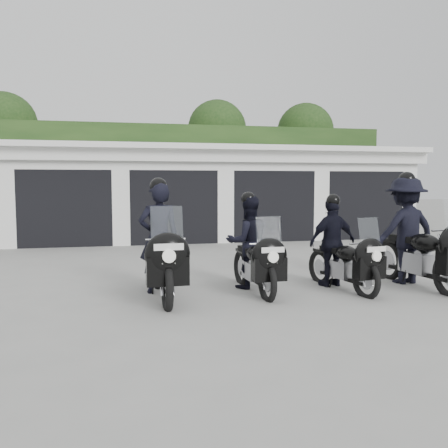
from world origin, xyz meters
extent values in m
plane|color=gray|center=(0.00, 0.00, 0.00)|extent=(80.00, 80.00, 0.00)
cube|color=white|center=(0.00, 8.50, 1.40)|extent=(16.00, 6.00, 2.80)
cube|color=white|center=(0.00, 8.30, 2.88)|extent=(16.40, 6.80, 0.16)
cube|color=white|center=(0.00, 5.25, 2.65)|extent=(16.40, 0.12, 0.40)
cube|color=black|center=(0.00, 5.48, 0.12)|extent=(16.00, 0.06, 0.24)
cube|color=white|center=(-4.65, 5.65, 1.40)|extent=(0.50, 0.50, 2.80)
cube|color=black|center=(-3.10, 6.70, 1.10)|extent=(2.60, 2.60, 2.20)
cube|color=white|center=(-3.10, 5.65, 2.50)|extent=(2.60, 0.50, 0.60)
cube|color=white|center=(-1.55, 5.65, 1.40)|extent=(0.50, 0.50, 2.80)
cube|color=black|center=(0.00, 6.70, 1.10)|extent=(2.60, 2.60, 2.20)
cube|color=white|center=(0.00, 5.65, 2.50)|extent=(2.60, 0.50, 0.60)
cube|color=white|center=(1.55, 5.65, 1.40)|extent=(0.50, 0.50, 2.80)
cube|color=black|center=(3.10, 6.70, 1.10)|extent=(2.60, 2.60, 2.20)
cube|color=white|center=(3.10, 5.65, 2.50)|extent=(2.60, 0.50, 0.60)
cube|color=white|center=(4.65, 5.65, 1.40)|extent=(0.50, 0.50, 2.80)
cube|color=black|center=(6.20, 6.70, 1.10)|extent=(2.60, 2.60, 2.20)
cube|color=white|center=(6.20, 5.65, 2.50)|extent=(2.60, 0.50, 0.60)
cube|color=white|center=(7.75, 5.65, 1.40)|extent=(0.50, 0.50, 2.80)
cube|color=#193413|center=(0.00, 12.50, 2.15)|extent=(20.00, 2.00, 4.30)
sphere|color=#193413|center=(-6.50, 14.00, 4.40)|extent=(2.80, 2.80, 2.80)
cylinder|color=black|center=(-6.50, 14.00, 1.65)|extent=(0.24, 0.24, 3.30)
sphere|color=#193413|center=(3.00, 14.00, 4.40)|extent=(2.80, 2.80, 2.80)
cylinder|color=black|center=(3.00, 14.00, 1.65)|extent=(0.24, 0.24, 3.30)
sphere|color=#193413|center=(7.50, 14.00, 4.40)|extent=(2.80, 2.80, 2.80)
cylinder|color=black|center=(7.50, 14.00, 1.65)|extent=(0.24, 0.24, 3.30)
torus|color=black|center=(-0.90, -1.81, 0.32)|extent=(0.13, 0.76, 0.76)
torus|color=black|center=(-0.94, -0.31, 0.32)|extent=(0.13, 0.76, 0.76)
cube|color=#ACACB2|center=(-0.92, -1.04, 0.39)|extent=(0.29, 0.58, 0.33)
cube|color=black|center=(-0.92, -1.06, 0.23)|extent=(0.12, 1.35, 0.06)
ellipsoid|color=black|center=(-0.92, -1.21, 0.75)|extent=(0.35, 0.61, 0.30)
cube|color=black|center=(-0.93, -0.77, 0.77)|extent=(0.29, 0.58, 0.10)
ellipsoid|color=black|center=(-0.90, -1.89, 0.81)|extent=(0.66, 0.36, 0.62)
cube|color=black|center=(-0.90, -1.89, 0.57)|extent=(0.61, 0.24, 0.42)
cube|color=#B2BFC6|center=(-0.90, -1.86, 1.23)|extent=(0.46, 0.13, 0.53)
cylinder|color=silver|center=(-0.91, -1.68, 1.00)|extent=(0.58, 0.04, 0.03)
cube|color=silver|center=(-0.90, -2.07, 0.94)|extent=(0.42, 0.03, 0.09)
cube|color=silver|center=(-0.90, -2.03, 0.75)|extent=(0.19, 0.02, 0.10)
imported|color=black|center=(-0.93, -0.75, 0.91)|extent=(0.68, 0.45, 1.82)
sphere|color=black|center=(-0.93, -0.75, 1.77)|extent=(0.28, 0.28, 0.28)
torus|color=black|center=(0.67, -1.63, 0.28)|extent=(0.14, 0.67, 0.66)
torus|color=black|center=(0.58, -0.32, 0.28)|extent=(0.14, 0.67, 0.66)
cube|color=#ACACB2|center=(0.62, -0.96, 0.35)|extent=(0.27, 0.52, 0.29)
cube|color=black|center=(0.62, -0.98, 0.20)|extent=(0.15, 1.19, 0.05)
ellipsoid|color=black|center=(0.63, -1.11, 0.66)|extent=(0.33, 0.54, 0.26)
cube|color=black|center=(0.60, -0.72, 0.67)|extent=(0.27, 0.52, 0.09)
ellipsoid|color=black|center=(0.67, -1.70, 0.71)|extent=(0.59, 0.34, 0.55)
cube|color=black|center=(0.67, -1.70, 0.50)|extent=(0.54, 0.24, 0.36)
cube|color=#B2BFC6|center=(0.67, -1.68, 1.07)|extent=(0.41, 0.13, 0.46)
cylinder|color=silver|center=(0.66, -1.52, 0.87)|extent=(0.51, 0.06, 0.03)
cube|color=silver|center=(0.68, -1.86, 0.82)|extent=(0.36, 0.04, 0.08)
cube|color=silver|center=(0.68, -1.83, 0.66)|extent=(0.16, 0.02, 0.09)
imported|color=black|center=(0.60, -0.71, 0.80)|extent=(0.82, 0.66, 1.60)
sphere|color=black|center=(0.60, -0.71, 1.55)|extent=(0.25, 0.25, 0.25)
torus|color=black|center=(2.26, -1.77, 0.28)|extent=(0.22, 0.66, 0.65)
torus|color=black|center=(2.02, -0.52, 0.28)|extent=(0.22, 0.66, 0.65)
cube|color=#ACACB2|center=(2.14, -1.13, 0.34)|extent=(0.32, 0.52, 0.28)
cube|color=black|center=(2.14, -1.15, 0.20)|extent=(0.29, 1.15, 0.05)
ellipsoid|color=black|center=(2.17, -1.28, 0.64)|extent=(0.38, 0.56, 0.26)
cube|color=black|center=(2.09, -0.90, 0.66)|extent=(0.32, 0.52, 0.09)
ellipsoid|color=black|center=(2.28, -1.84, 0.69)|extent=(0.61, 0.39, 0.53)
cube|color=black|center=(2.28, -1.84, 0.49)|extent=(0.54, 0.29, 0.36)
cube|color=#B2BFC6|center=(2.27, -1.82, 1.05)|extent=(0.40, 0.18, 0.45)
cylinder|color=silver|center=(2.24, -1.67, 0.85)|extent=(0.49, 0.12, 0.02)
cube|color=silver|center=(2.31, -1.99, 0.80)|extent=(0.35, 0.08, 0.08)
cube|color=silver|center=(2.30, -1.97, 0.64)|extent=(0.16, 0.04, 0.09)
imported|color=black|center=(2.09, -0.88, 0.78)|extent=(1.00, 0.68, 1.56)
sphere|color=black|center=(2.09, -0.88, 1.51)|extent=(0.24, 0.24, 0.24)
torus|color=black|center=(3.45, -0.45, 0.34)|extent=(0.21, 0.81, 0.80)
cube|color=#ACACB2|center=(3.54, -1.21, 0.42)|extent=(0.35, 0.64, 0.35)
cube|color=black|center=(3.54, -1.23, 0.24)|extent=(0.25, 1.43, 0.07)
ellipsoid|color=black|center=(3.56, -1.40, 0.79)|extent=(0.43, 0.67, 0.32)
cube|color=black|center=(3.50, -0.93, 0.82)|extent=(0.35, 0.64, 0.11)
cylinder|color=silver|center=(3.62, -1.89, 1.06)|extent=(0.62, 0.10, 0.03)
imported|color=black|center=(3.50, -0.91, 0.97)|extent=(1.32, 0.79, 1.93)
sphere|color=black|center=(3.50, -0.91, 1.87)|extent=(0.30, 0.30, 0.30)
camera|label=1|loc=(-1.51, -8.57, 1.81)|focal=38.00mm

